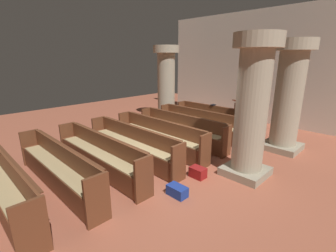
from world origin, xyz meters
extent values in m
plane|color=#AD5B42|center=(0.00, 0.00, 0.00)|extent=(19.20, 19.20, 0.00)
cube|color=silver|center=(0.00, 6.08, 2.25)|extent=(10.00, 0.16, 4.50)
cube|color=brown|center=(-0.96, 3.67, 0.46)|extent=(3.30, 0.38, 0.05)
cube|color=brown|center=(-0.96, 3.84, 0.69)|extent=(3.30, 0.04, 0.40)
cube|color=brown|center=(-0.96, 3.88, 0.88)|extent=(3.16, 0.06, 0.02)
cube|color=brown|center=(-2.64, 3.67, 0.44)|extent=(0.06, 0.44, 0.89)
cube|color=brown|center=(0.72, 3.67, 0.44)|extent=(0.06, 0.44, 0.89)
cube|color=brown|center=(-0.96, 3.49, 0.23)|extent=(3.30, 0.03, 0.42)
cube|color=tan|center=(-0.96, 3.65, 0.50)|extent=(3.03, 0.32, 0.02)
cube|color=brown|center=(-0.96, 2.70, 0.46)|extent=(3.30, 0.38, 0.05)
cube|color=brown|center=(-0.96, 2.86, 0.69)|extent=(3.30, 0.04, 0.40)
cube|color=brown|center=(-0.96, 2.91, 0.88)|extent=(3.16, 0.06, 0.02)
cube|color=brown|center=(-2.64, 2.70, 0.44)|extent=(0.06, 0.44, 0.89)
cube|color=brown|center=(0.72, 2.70, 0.44)|extent=(0.06, 0.44, 0.89)
cube|color=brown|center=(-0.96, 2.52, 0.23)|extent=(3.30, 0.03, 0.42)
cube|color=tan|center=(-0.96, 2.68, 0.50)|extent=(3.03, 0.32, 0.02)
cube|color=brown|center=(-0.96, 1.72, 0.46)|extent=(3.30, 0.38, 0.05)
cube|color=brown|center=(-0.96, 1.89, 0.69)|extent=(3.30, 0.04, 0.40)
cube|color=brown|center=(-0.96, 1.94, 0.88)|extent=(3.16, 0.06, 0.02)
cube|color=brown|center=(-2.64, 1.72, 0.44)|extent=(0.06, 0.44, 0.89)
cube|color=brown|center=(0.72, 1.72, 0.44)|extent=(0.06, 0.44, 0.89)
cube|color=brown|center=(-0.96, 1.55, 0.23)|extent=(3.30, 0.03, 0.42)
cube|color=tan|center=(-0.96, 1.70, 0.50)|extent=(3.03, 0.32, 0.02)
cube|color=brown|center=(-0.96, 0.75, 0.46)|extent=(3.30, 0.38, 0.05)
cube|color=brown|center=(-0.96, 0.92, 0.69)|extent=(3.30, 0.04, 0.40)
cube|color=brown|center=(-0.96, 0.96, 0.88)|extent=(3.16, 0.06, 0.02)
cube|color=brown|center=(-2.64, 0.75, 0.44)|extent=(0.06, 0.44, 0.89)
cube|color=brown|center=(0.72, 0.75, 0.44)|extent=(0.06, 0.44, 0.89)
cube|color=brown|center=(-0.96, 0.57, 0.23)|extent=(3.30, 0.03, 0.42)
cube|color=tan|center=(-0.96, 0.73, 0.50)|extent=(3.03, 0.32, 0.02)
cube|color=brown|center=(-0.96, -0.23, 0.46)|extent=(3.30, 0.38, 0.05)
cube|color=brown|center=(-0.96, -0.06, 0.69)|extent=(3.30, 0.04, 0.40)
cube|color=brown|center=(-0.96, -0.01, 0.88)|extent=(3.16, 0.06, 0.02)
cube|color=brown|center=(-2.64, -0.23, 0.44)|extent=(0.06, 0.44, 0.89)
cube|color=brown|center=(0.72, -0.23, 0.44)|extent=(0.06, 0.44, 0.89)
cube|color=brown|center=(-0.96, -0.40, 0.23)|extent=(3.30, 0.03, 0.42)
cube|color=tan|center=(-0.96, -0.25, 0.50)|extent=(3.03, 0.32, 0.02)
cube|color=brown|center=(-0.96, -1.20, 0.46)|extent=(3.30, 0.38, 0.05)
cube|color=brown|center=(-0.96, -1.03, 0.69)|extent=(3.30, 0.04, 0.40)
cube|color=brown|center=(-0.96, -0.98, 0.88)|extent=(3.16, 0.06, 0.02)
cube|color=brown|center=(-2.64, -1.20, 0.44)|extent=(0.06, 0.44, 0.89)
cube|color=brown|center=(0.72, -1.20, 0.44)|extent=(0.06, 0.44, 0.89)
cube|color=brown|center=(-0.96, -1.37, 0.23)|extent=(3.30, 0.03, 0.42)
cube|color=tan|center=(-0.96, -1.22, 0.50)|extent=(3.03, 0.32, 0.02)
cube|color=brown|center=(-0.96, -2.17, 0.46)|extent=(3.30, 0.38, 0.05)
cube|color=brown|center=(-0.96, -2.01, 0.69)|extent=(3.30, 0.04, 0.40)
cube|color=brown|center=(-0.96, -1.96, 0.88)|extent=(3.16, 0.06, 0.02)
cube|color=brown|center=(-2.64, -2.17, 0.44)|extent=(0.06, 0.44, 0.89)
cube|color=brown|center=(0.72, -2.17, 0.44)|extent=(0.06, 0.44, 0.89)
cube|color=brown|center=(-0.96, -2.35, 0.23)|extent=(3.30, 0.03, 0.42)
cube|color=tan|center=(-0.96, -2.19, 0.50)|extent=(3.03, 0.32, 0.02)
cube|color=brown|center=(-0.96, -3.15, 0.46)|extent=(3.30, 0.38, 0.05)
cube|color=brown|center=(-0.96, -2.98, 0.69)|extent=(3.30, 0.04, 0.40)
cube|color=brown|center=(-0.96, -2.93, 0.88)|extent=(3.16, 0.06, 0.02)
cube|color=brown|center=(0.72, -3.15, 0.44)|extent=(0.06, 0.44, 0.89)
cube|color=tan|center=(-0.96, -3.17, 0.50)|extent=(3.03, 0.32, 0.02)
cube|color=#9F967E|center=(1.61, 3.41, 0.09)|extent=(1.01, 1.01, 0.18)
cylinder|color=#ADA389|center=(1.61, 3.41, 1.52)|extent=(0.75, 0.75, 2.67)
cylinder|color=#B6AB90|center=(1.61, 3.41, 3.00)|extent=(1.08, 1.08, 0.30)
cube|color=#9F967E|center=(-3.48, 3.59, 0.09)|extent=(1.01, 1.01, 0.18)
cylinder|color=#ADA389|center=(-3.48, 3.59, 1.52)|extent=(0.75, 0.75, 2.67)
cylinder|color=#B6AB90|center=(-3.48, 3.59, 3.00)|extent=(1.08, 1.08, 0.30)
cube|color=#9F967E|center=(1.61, 1.14, 0.09)|extent=(0.94, 0.94, 0.18)
cylinder|color=#ADA389|center=(1.61, 1.14, 1.52)|extent=(0.69, 0.69, 2.67)
cylinder|color=#B6AB90|center=(1.61, 1.14, 3.00)|extent=(1.01, 1.01, 0.30)
cube|color=#562B1A|center=(-0.56, 4.72, 0.03)|extent=(0.45, 0.45, 0.06)
cube|color=brown|center=(-0.56, 4.72, 0.47)|extent=(0.28, 0.28, 0.95)
cube|color=brown|center=(-0.56, 4.72, 1.01)|extent=(0.48, 0.35, 0.15)
cube|color=black|center=(-1.21, 3.88, 0.90)|extent=(0.14, 0.19, 0.03)
cube|color=maroon|center=(0.90, 0.25, 0.12)|extent=(0.36, 0.25, 0.24)
cube|color=navy|center=(1.07, -0.65, 0.10)|extent=(0.41, 0.24, 0.21)
camera|label=1|loc=(3.87, -3.74, 2.66)|focal=25.28mm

